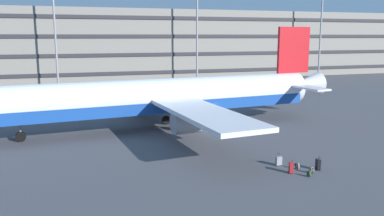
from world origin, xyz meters
The scene contains 12 objects.
ground_plane centered at (0.00, 0.00, 0.00)m, with size 600.00×600.00×0.00m, color #4C4C51.
terminal_structure centered at (0.00, 51.80, 7.37)m, with size 148.01×15.73×14.74m.
airliner centered at (-4.30, 2.38, 3.17)m, with size 39.77×32.32×10.31m.
light_mast_left centered at (-14.95, 38.59, 13.69)m, with size 1.80×0.50×23.93m.
light_mast_center_left centered at (11.44, 38.59, 13.35)m, with size 1.80×0.50×23.28m.
light_mast_center_right centered at (39.78, 38.59, 12.80)m, with size 1.80×0.50×22.21m.
suitcase_small centered at (0.96, -13.46, 0.42)m, with size 0.33×0.42×0.91m.
suitcase_laid_flat centered at (0.98, -11.80, 0.36)m, with size 0.46×0.26×0.89m.
suitcase_navy centered at (3.14, -13.45, 0.41)m, with size 0.32×0.47×0.93m.
backpack_teal centered at (1.76, -14.46, 0.21)m, with size 0.27×0.31×0.48m.
backpack_purple centered at (1.86, -12.90, 0.24)m, with size 0.35×0.40×0.54m.
backpack_orange centered at (2.32, -13.92, 0.23)m, with size 0.41×0.38×0.53m.
Camera 1 is at (-13.33, -36.00, 9.30)m, focal length 36.86 mm.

